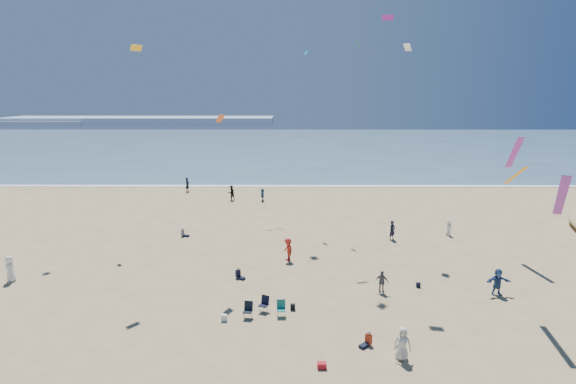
{
  "coord_description": "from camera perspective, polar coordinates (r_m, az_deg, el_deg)",
  "views": [
    {
      "loc": [
        2.11,
        -18.39,
        13.29
      ],
      "look_at": [
        2.0,
        8.0,
        7.41
      ],
      "focal_mm": 28.0,
      "sensor_mm": 36.0,
      "label": 1
    }
  ],
  "objects": [
    {
      "name": "seated_group",
      "position": [
        27.15,
        -3.26,
        -15.75
      ],
      "size": [
        15.27,
        30.19,
        0.84
      ],
      "color": "silver",
      "rests_on": "ground"
    },
    {
      "name": "chair_cluster",
      "position": [
        28.13,
        -3.05,
        -14.5
      ],
      "size": [
        2.65,
        1.54,
        1.0
      ],
      "color": "black",
      "rests_on": "ground"
    },
    {
      "name": "headland_near",
      "position": [
        210.26,
        -29.1,
        7.65
      ],
      "size": [
        40.0,
        14.0,
        2.0
      ],
      "primitive_type": "cube",
      "color": "#7A8EA8",
      "rests_on": "ground"
    },
    {
      "name": "black_backpack",
      "position": [
        28.9,
        0.61,
        -14.39
      ],
      "size": [
        0.3,
        0.22,
        0.38
      ],
      "primitive_type": "cube",
      "color": "black",
      "rests_on": "ground"
    },
    {
      "name": "navy_bag",
      "position": [
        33.16,
        16.21,
        -11.27
      ],
      "size": [
        0.28,
        0.18,
        0.34
      ],
      "primitive_type": "cube",
      "color": "black",
      "rests_on": "ground"
    },
    {
      "name": "ocean",
      "position": [
        114.18,
        -0.83,
        5.89
      ],
      "size": [
        220.0,
        100.0,
        0.06
      ],
      "primitive_type": "cube",
      "color": "#476B84",
      "rests_on": "ground"
    },
    {
      "name": "surf_line",
      "position": [
        64.79,
        -1.63,
        0.76
      ],
      "size": [
        220.0,
        1.2,
        0.08
      ],
      "primitive_type": "cube",
      "color": "white",
      "rests_on": "ground"
    },
    {
      "name": "cooler",
      "position": [
        23.72,
        4.32,
        -21.1
      ],
      "size": [
        0.45,
        0.3,
        0.3
      ],
      "primitive_type": "cube",
      "color": "red",
      "rests_on": "ground"
    },
    {
      "name": "standing_flyers",
      "position": [
        36.57,
        0.65,
        -7.27
      ],
      "size": [
        35.89,
        49.33,
        1.93
      ],
      "color": "#B12519",
      "rests_on": "ground"
    },
    {
      "name": "kites_aloft",
      "position": [
        33.34,
        13.26,
        15.57
      ],
      "size": [
        40.0,
        42.83,
        27.1
      ],
      "color": "white",
      "rests_on": "ground"
    },
    {
      "name": "headland_far",
      "position": [
        198.71,
        -18.18,
        8.57
      ],
      "size": [
        110.0,
        20.0,
        3.2
      ],
      "primitive_type": "cube",
      "color": "#7A8EA8",
      "rests_on": "ground"
    },
    {
      "name": "white_tote",
      "position": [
        27.92,
        -8.12,
        -15.53
      ],
      "size": [
        0.35,
        0.2,
        0.4
      ],
      "primitive_type": "cube",
      "color": "white",
      "rests_on": "ground"
    }
  ]
}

